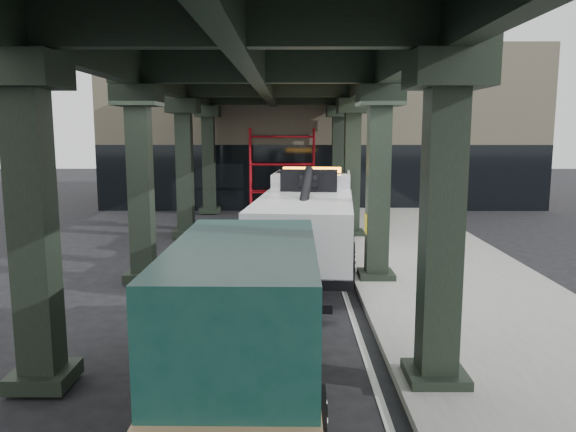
{
  "coord_description": "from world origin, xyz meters",
  "views": [
    {
      "loc": [
        0.38,
        -12.11,
        3.92
      ],
      "look_at": [
        0.32,
        2.3,
        1.7
      ],
      "focal_mm": 35.0,
      "sensor_mm": 36.0,
      "label": 1
    }
  ],
  "objects": [
    {
      "name": "building",
      "position": [
        2.0,
        20.0,
        4.0
      ],
      "size": [
        22.0,
        10.0,
        8.0
      ],
      "primitive_type": "cube",
      "color": "#C6B793",
      "rests_on": "ground"
    },
    {
      "name": "scaffolding",
      "position": [
        0.0,
        14.64,
        2.11
      ],
      "size": [
        3.08,
        0.88,
        4.0
      ],
      "color": "#B40E18",
      "rests_on": "ground"
    },
    {
      "name": "ground",
      "position": [
        0.0,
        0.0,
        0.0
      ],
      "size": [
        90.0,
        90.0,
        0.0
      ],
      "primitive_type": "plane",
      "color": "black",
      "rests_on": "ground"
    },
    {
      "name": "lane_stripe",
      "position": [
        1.7,
        2.0,
        0.01
      ],
      "size": [
        0.12,
        38.0,
        0.01
      ],
      "primitive_type": "cube",
      "color": "silver",
      "rests_on": "ground"
    },
    {
      "name": "towed_van",
      "position": [
        -0.29,
        -3.87,
        1.23
      ],
      "size": [
        2.33,
        5.68,
        2.29
      ],
      "rotation": [
        0.0,
        0.0,
        -0.01
      ],
      "color": "#0F3831",
      "rests_on": "ground"
    },
    {
      "name": "tow_truck",
      "position": [
        0.91,
        4.1,
        1.4
      ],
      "size": [
        3.24,
        8.94,
        2.87
      ],
      "rotation": [
        0.0,
        0.0,
        -0.09
      ],
      "color": "black",
      "rests_on": "ground"
    },
    {
      "name": "sidewalk",
      "position": [
        4.5,
        2.0,
        0.07
      ],
      "size": [
        5.0,
        40.0,
        0.15
      ],
      "primitive_type": "cube",
      "color": "gray",
      "rests_on": "ground"
    },
    {
      "name": "viaduct",
      "position": [
        -0.4,
        2.0,
        5.46
      ],
      "size": [
        7.4,
        32.0,
        6.4
      ],
      "color": "black",
      "rests_on": "ground"
    }
  ]
}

